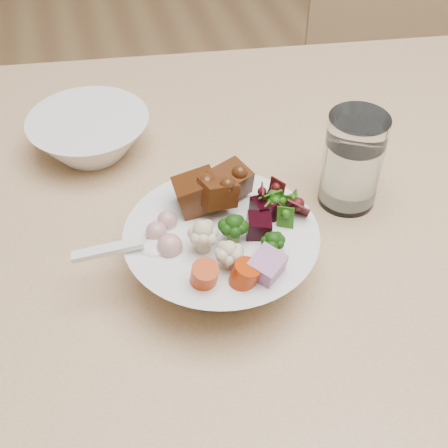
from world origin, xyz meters
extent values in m
cube|color=#D9B180|center=(-0.15, 0.02, 0.75)|extent=(1.75, 1.12, 0.04)
cube|color=tan|center=(0.17, 0.59, 0.40)|extent=(0.46, 0.46, 0.04)
cube|color=tan|center=(0.22, 0.76, 0.61)|extent=(0.37, 0.12, 0.41)
cylinder|color=tan|center=(-0.02, 0.48, 0.19)|extent=(0.03, 0.03, 0.38)
cylinder|color=tan|center=(0.29, 0.40, 0.19)|extent=(0.03, 0.03, 0.38)
cylinder|color=tan|center=(0.06, 0.79, 0.19)|extent=(0.03, 0.03, 0.38)
cylinder|color=tan|center=(0.37, 0.71, 0.19)|extent=(0.03, 0.03, 0.38)
sphere|color=black|center=(-0.38, -0.03, 0.85)|extent=(0.04, 0.04, 0.04)
sphere|color=beige|center=(-0.41, -0.03, 0.85)|extent=(0.04, 0.04, 0.04)
cube|color=black|center=(-0.33, 0.00, 0.84)|extent=(0.04, 0.04, 0.03)
cube|color=#995C8D|center=(-0.36, -0.08, 0.85)|extent=(0.05, 0.05, 0.04)
cylinder|color=#AA2604|center=(-0.42, -0.08, 0.85)|extent=(0.03, 0.03, 0.03)
sphere|color=tan|center=(-0.45, -0.02, 0.84)|extent=(0.02, 0.02, 0.02)
ellipsoid|color=white|center=(-0.46, -0.01, 0.83)|extent=(0.04, 0.04, 0.01)
cube|color=white|center=(-0.51, -0.01, 0.84)|extent=(0.08, 0.02, 0.02)
cylinder|color=white|center=(-0.20, 0.07, 0.84)|extent=(0.08, 0.08, 0.13)
cylinder|color=white|center=(-0.20, 0.07, 0.82)|extent=(0.06, 0.06, 0.09)
camera|label=1|loc=(-0.51, -0.49, 1.32)|focal=50.00mm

